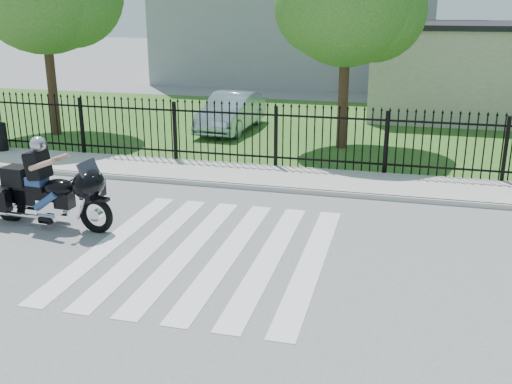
# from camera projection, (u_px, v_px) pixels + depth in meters

# --- Properties ---
(ground) EXTENTS (120.00, 120.00, 0.00)m
(ground) POSITION_uv_depth(u_px,v_px,m) (207.00, 252.00, 11.41)
(ground) COLOR slate
(ground) RESTS_ON ground
(crosswalk) EXTENTS (5.00, 5.50, 0.01)m
(crosswalk) POSITION_uv_depth(u_px,v_px,m) (207.00, 252.00, 11.41)
(crosswalk) COLOR silver
(crosswalk) RESTS_ON ground
(sidewalk) EXTENTS (40.00, 2.00, 0.12)m
(sidewalk) POSITION_uv_depth(u_px,v_px,m) (267.00, 177.00, 16.00)
(sidewalk) COLOR #ADAAA3
(sidewalk) RESTS_ON ground
(curb) EXTENTS (40.00, 0.12, 0.12)m
(curb) POSITION_uv_depth(u_px,v_px,m) (258.00, 188.00, 15.08)
(curb) COLOR #ADAAA3
(curb) RESTS_ON ground
(grass_strip) EXTENTS (40.00, 12.00, 0.02)m
(grass_strip) POSITION_uv_depth(u_px,v_px,m) (310.00, 127.00, 22.47)
(grass_strip) COLOR #2C531C
(grass_strip) RESTS_ON ground
(iron_fence) EXTENTS (26.00, 0.04, 1.80)m
(iron_fence) POSITION_uv_depth(u_px,v_px,m) (276.00, 138.00, 16.66)
(iron_fence) COLOR black
(iron_fence) RESTS_ON ground
(building_low) EXTENTS (10.00, 6.00, 3.50)m
(building_low) POSITION_uv_depth(u_px,v_px,m) (500.00, 73.00, 23.98)
(building_low) COLOR beige
(building_low) RESTS_ON ground
(building_low_roof) EXTENTS (10.20, 6.20, 0.20)m
(building_low_roof) POSITION_uv_depth(u_px,v_px,m) (506.00, 25.00, 23.41)
(building_low_roof) COLOR black
(building_low_roof) RESTS_ON building_low
(motorcycle_rider) EXTENTS (2.99, 1.06, 1.98)m
(motorcycle_rider) POSITION_uv_depth(u_px,v_px,m) (46.00, 189.00, 12.51)
(motorcycle_rider) COLOR black
(motorcycle_rider) RESTS_ON ground
(parked_car) EXTENTS (1.64, 4.18, 1.35)m
(parked_car) POSITION_uv_depth(u_px,v_px,m) (231.00, 112.00, 21.64)
(parked_car) COLOR #93AAB9
(parked_car) RESTS_ON grass_strip
(litter_bin) EXTENTS (0.40, 0.40, 0.85)m
(litter_bin) POSITION_uv_depth(u_px,v_px,m) (1.00, 137.00, 18.44)
(litter_bin) COLOR black
(litter_bin) RESTS_ON sidewalk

